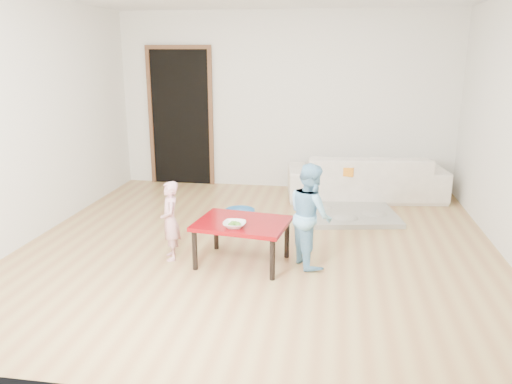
% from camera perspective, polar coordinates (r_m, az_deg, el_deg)
% --- Properties ---
extents(floor, '(5.00, 5.00, 0.01)m').
position_cam_1_polar(floor, '(5.40, 0.34, -6.09)').
color(floor, '#A87848').
rests_on(floor, ground).
extents(back_wall, '(5.00, 0.02, 2.60)m').
position_cam_1_polar(back_wall, '(7.53, 3.30, 10.28)').
color(back_wall, white).
rests_on(back_wall, floor).
extents(left_wall, '(0.02, 5.00, 2.60)m').
position_cam_1_polar(left_wall, '(5.97, -24.31, 7.56)').
color(left_wall, white).
rests_on(left_wall, floor).
extents(doorway, '(1.02, 0.08, 2.11)m').
position_cam_1_polar(doorway, '(7.86, -8.55, 8.35)').
color(doorway, brown).
rests_on(doorway, back_wall).
extents(sofa, '(2.25, 1.12, 0.63)m').
position_cam_1_polar(sofa, '(7.22, 12.38, 1.78)').
color(sofa, white).
rests_on(sofa, floor).
extents(cushion, '(0.53, 0.49, 0.12)m').
position_cam_1_polar(cushion, '(6.92, 9.65, 2.68)').
color(cushion, orange).
rests_on(cushion, sofa).
extents(red_table, '(0.95, 0.76, 0.43)m').
position_cam_1_polar(red_table, '(4.88, -1.59, -5.79)').
color(red_table, maroon).
rests_on(red_table, floor).
extents(bowl, '(0.21, 0.21, 0.05)m').
position_cam_1_polar(bowl, '(4.64, -2.47, -3.75)').
color(bowl, white).
rests_on(bowl, red_table).
extents(broccoli, '(0.12, 0.12, 0.06)m').
position_cam_1_polar(broccoli, '(4.64, -2.47, -3.73)').
color(broccoli, '#2D5919').
rests_on(broccoli, red_table).
extents(child_pink, '(0.29, 0.34, 0.80)m').
position_cam_1_polar(child_pink, '(5.00, -9.78, -3.27)').
color(child_pink, '#D05F6F').
rests_on(child_pink, floor).
extents(child_blue, '(0.56, 0.61, 1.00)m').
position_cam_1_polar(child_blue, '(4.80, 6.23, -2.61)').
color(child_blue, '#61ACE1').
rests_on(child_blue, floor).
extents(basin, '(0.37, 0.37, 0.12)m').
position_cam_1_polar(basin, '(6.21, -1.85, -2.56)').
color(basin, '#29699D').
rests_on(basin, floor).
extents(blanket, '(1.38, 1.21, 0.06)m').
position_cam_1_polar(blanket, '(6.42, 10.28, -2.47)').
color(blanket, '#A5A192').
rests_on(blanket, floor).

